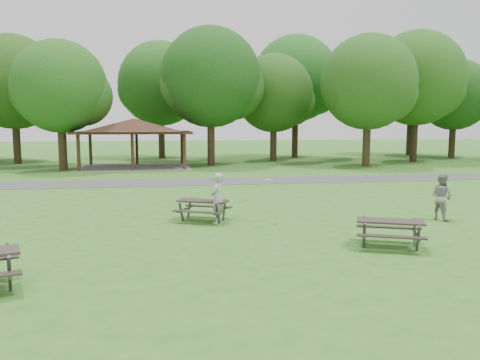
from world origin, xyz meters
TOP-DOWN VIEW (x-y plane):
  - ground at (0.00, 0.00)m, footprint 160.00×160.00m
  - asphalt_path at (0.00, 14.00)m, footprint 120.00×3.20m
  - pavilion at (-4.00, 24.00)m, footprint 8.60×7.01m
  - tree_row_c at (-13.90, 29.03)m, footprint 8.19×7.80m
  - tree_row_d at (-8.92, 22.53)m, footprint 6.93×6.60m
  - tree_row_e at (2.10, 25.03)m, footprint 8.40×8.00m
  - tree_row_f at (8.09, 28.53)m, footprint 7.35×7.00m
  - tree_row_g at (14.09, 22.03)m, footprint 7.77×7.40m
  - tree_row_h at (20.10, 25.53)m, footprint 8.61×8.20m
  - tree_row_i at (26.08, 29.03)m, footprint 7.14×6.80m
  - tree_deep_b at (-1.90, 33.03)m, footprint 8.40×8.00m
  - tree_deep_c at (11.10, 32.03)m, footprint 8.82×8.40m
  - tree_deep_d at (24.10, 33.53)m, footprint 8.40×8.00m
  - picnic_table_middle at (-0.44, 3.14)m, footprint 2.15×1.98m
  - picnic_table_far at (4.33, -1.15)m, footprint 2.18×1.99m
  - frisbee_in_flight at (1.75, 2.55)m, footprint 0.30×0.30m
  - frisbee_thrower at (0.00, 2.71)m, footprint 0.62×0.74m
  - frisbee_catcher at (7.83, 1.99)m, footprint 0.87×0.97m

SIDE VIEW (x-z plane):
  - ground at x=0.00m, z-range 0.00..0.00m
  - asphalt_path at x=0.00m, z-range 0.00..0.02m
  - picnic_table_middle at x=-0.44m, z-range 0.18..0.92m
  - picnic_table_far at x=4.33m, z-range 0.18..0.95m
  - frisbee_catcher at x=7.83m, z-range 0.00..1.64m
  - frisbee_thrower at x=0.00m, z-range 0.00..1.72m
  - frisbee_in_flight at x=1.75m, z-range 1.46..1.48m
  - pavilion at x=-4.00m, z-range 1.18..4.94m
  - tree_row_d at x=-8.92m, z-range 1.13..10.41m
  - tree_row_f at x=8.09m, z-range 1.06..10.62m
  - tree_row_i at x=26.08m, z-range 1.15..10.67m
  - tree_row_g at x=14.09m, z-range 1.20..11.46m
  - tree_row_c at x=-13.90m, z-range 1.20..11.87m
  - tree_row_e at x=2.10m, z-range 1.27..12.29m
  - tree_deep_b at x=-1.90m, z-range 1.32..12.45m
  - tree_row_h at x=20.10m, z-range 1.34..12.71m
  - tree_deep_d at x=24.10m, z-range 1.39..12.66m
  - tree_deep_c at x=11.10m, z-range 1.49..13.39m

